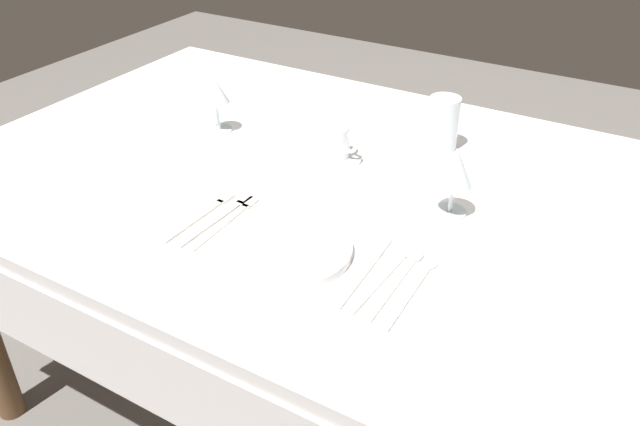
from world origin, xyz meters
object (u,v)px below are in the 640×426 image
(dinner_plate, at_px, (287,249))
(drink_tumbler, at_px, (443,127))
(fork_outer, at_px, (228,220))
(spoon_dessert, at_px, (402,275))
(wine_glass_centre, at_px, (455,169))
(coffee_cup_left, at_px, (334,141))
(dinner_knife, at_px, (362,273))
(wine_glass_left, at_px, (216,95))
(spoon_soup, at_px, (390,270))
(fork_inner, at_px, (220,217))
(fork_salad, at_px, (202,214))
(spoon_tea, at_px, (417,282))

(dinner_plate, distance_m, drink_tumbler, 0.55)
(dinner_plate, xyz_separation_m, fork_outer, (-0.16, 0.03, -0.01))
(spoon_dessert, xyz_separation_m, wine_glass_centre, (-0.00, 0.23, 0.10))
(coffee_cup_left, bearing_deg, spoon_dessert, -45.41)
(dinner_knife, height_order, wine_glass_left, wine_glass_left)
(spoon_dessert, distance_m, drink_tumbler, 0.52)
(spoon_soup, bearing_deg, spoon_dessert, -5.15)
(spoon_dessert, relative_size, coffee_cup_left, 2.21)
(fork_inner, height_order, spoon_soup, spoon_soup)
(spoon_dessert, height_order, drink_tumbler, drink_tumbler)
(spoon_soup, height_order, drink_tumbler, drink_tumbler)
(fork_inner, bearing_deg, fork_salad, -163.16)
(fork_inner, relative_size, drink_tumbler, 1.72)
(spoon_soup, relative_size, wine_glass_centre, 1.52)
(fork_outer, height_order, drink_tumbler, drink_tumbler)
(spoon_soup, height_order, wine_glass_left, wine_glass_left)
(spoon_dessert, relative_size, spoon_tea, 1.02)
(spoon_soup, bearing_deg, coffee_cup_left, 132.54)
(wine_glass_left, bearing_deg, wine_glass_centre, -6.61)
(fork_outer, bearing_deg, dinner_knife, -3.25)
(spoon_tea, height_order, drink_tumbler, drink_tumbler)
(fork_outer, relative_size, wine_glass_centre, 1.46)
(spoon_soup, bearing_deg, fork_inner, -177.77)
(dinner_plate, height_order, coffee_cup_left, coffee_cup_left)
(dinner_plate, distance_m, spoon_tea, 0.24)
(dinner_plate, xyz_separation_m, spoon_dessert, (0.21, 0.04, -0.01))
(dinner_knife, height_order, coffee_cup_left, coffee_cup_left)
(wine_glass_centre, bearing_deg, fork_inner, -147.45)
(spoon_tea, distance_m, wine_glass_centre, 0.26)
(spoon_tea, relative_size, wine_glass_centre, 1.49)
(spoon_tea, height_order, wine_glass_centre, wine_glass_centre)
(spoon_soup, height_order, spoon_dessert, same)
(spoon_tea, bearing_deg, fork_salad, -177.97)
(fork_inner, distance_m, dinner_knife, 0.33)
(dinner_knife, bearing_deg, dinner_plate, -175.46)
(fork_outer, relative_size, wine_glass_left, 1.56)
(spoon_tea, bearing_deg, dinner_knife, -165.05)
(spoon_soup, distance_m, drink_tumbler, 0.51)
(fork_outer, xyz_separation_m, fork_salad, (-0.06, -0.01, 0.00))
(dinner_plate, bearing_deg, coffee_cup_left, 106.19)
(fork_salad, xyz_separation_m, coffee_cup_left, (0.11, 0.34, 0.04))
(spoon_tea, height_order, coffee_cup_left, coffee_cup_left)
(wine_glass_centre, bearing_deg, spoon_dessert, -89.66)
(fork_outer, bearing_deg, spoon_dessert, 2.22)
(wine_glass_centre, xyz_separation_m, drink_tumbler, (-0.12, 0.26, -0.04))
(fork_inner, height_order, wine_glass_centre, wine_glass_centre)
(dinner_plate, relative_size, fork_outer, 1.13)
(dinner_plate, bearing_deg, spoon_dessert, 11.67)
(dinner_plate, height_order, spoon_dessert, dinner_plate)
(wine_glass_left, bearing_deg, fork_inner, -51.90)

